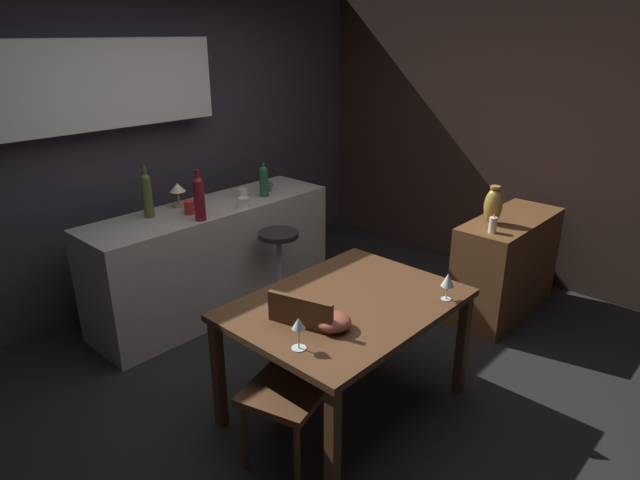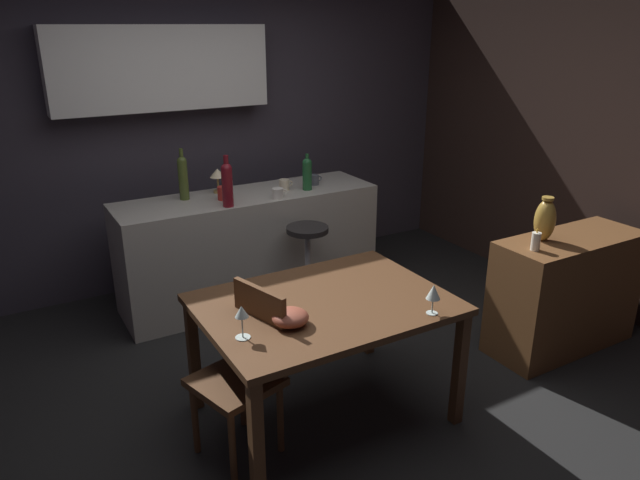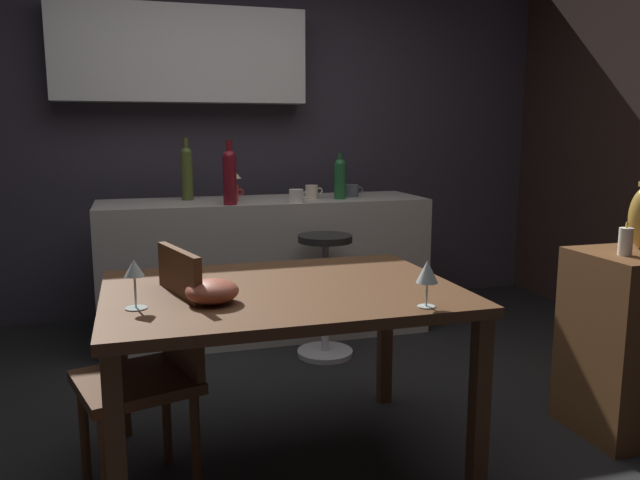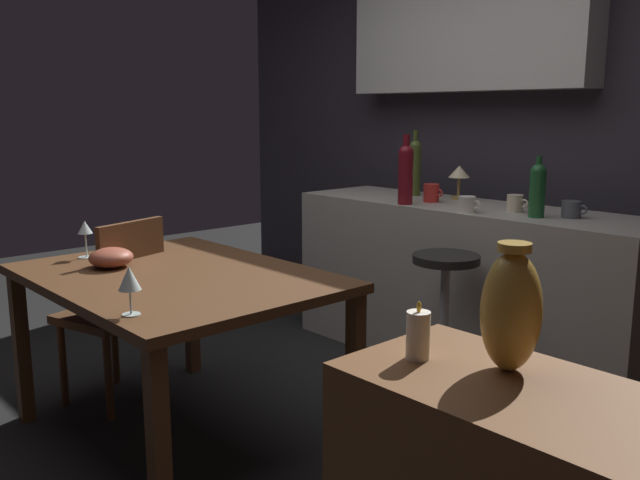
% 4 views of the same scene
% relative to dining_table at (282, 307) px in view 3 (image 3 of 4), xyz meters
% --- Properties ---
extents(ground_plane, '(9.00, 9.00, 0.00)m').
position_rel_dining_table_xyz_m(ground_plane, '(0.12, 0.28, -0.66)').
color(ground_plane, black).
extents(wall_kitchen_back, '(5.20, 0.33, 2.60)m').
position_rel_dining_table_xyz_m(wall_kitchen_back, '(0.06, 2.36, 0.75)').
color(wall_kitchen_back, '#38333D').
rests_on(wall_kitchen_back, ground_plane).
extents(dining_table, '(1.35, 0.99, 0.74)m').
position_rel_dining_table_xyz_m(dining_table, '(0.00, 0.00, 0.00)').
color(dining_table, '#56351E').
rests_on(dining_table, ground_plane).
extents(kitchen_counter, '(2.10, 0.60, 0.90)m').
position_rel_dining_table_xyz_m(kitchen_counter, '(0.28, 1.67, -0.21)').
color(kitchen_counter, '#B2ADA3').
rests_on(kitchen_counter, ground_plane).
extents(chair_near_window, '(0.49, 0.49, 0.91)m').
position_rel_dining_table_xyz_m(chair_near_window, '(-0.49, -0.03, -0.17)').
color(chair_near_window, '#56351E').
rests_on(chair_near_window, ground_plane).
extents(bar_stool, '(0.34, 0.34, 0.74)m').
position_rel_dining_table_xyz_m(bar_stool, '(0.53, 1.15, -0.27)').
color(bar_stool, '#262323').
rests_on(bar_stool, ground_plane).
extents(wine_glass_left, '(0.08, 0.08, 0.17)m').
position_rel_dining_table_xyz_m(wine_glass_left, '(-0.55, -0.15, 0.21)').
color(wine_glass_left, silver).
rests_on(wine_glass_left, dining_table).
extents(wine_glass_right, '(0.08, 0.08, 0.17)m').
position_rel_dining_table_xyz_m(wine_glass_right, '(0.42, -0.41, 0.20)').
color(wine_glass_right, silver).
rests_on(wine_glass_right, dining_table).
extents(fruit_bowl, '(0.19, 0.19, 0.09)m').
position_rel_dining_table_xyz_m(fruit_bowl, '(-0.29, -0.15, 0.12)').
color(fruit_bowl, '#9E4C38').
rests_on(fruit_bowl, dining_table).
extents(wine_bottle_green, '(0.08, 0.08, 0.30)m').
position_rel_dining_table_xyz_m(wine_bottle_green, '(0.75, 1.55, 0.38)').
color(wine_bottle_green, '#1E592D').
rests_on(wine_bottle_green, kitchen_counter).
extents(wine_bottle_ruby, '(0.08, 0.08, 0.38)m').
position_rel_dining_table_xyz_m(wine_bottle_ruby, '(0.02, 1.44, 0.42)').
color(wine_bottle_ruby, maroon).
rests_on(wine_bottle_ruby, kitchen_counter).
extents(wine_bottle_olive, '(0.07, 0.07, 0.40)m').
position_rel_dining_table_xyz_m(wine_bottle_olive, '(-0.20, 1.78, 0.42)').
color(wine_bottle_olive, '#475623').
rests_on(wine_bottle_olive, kitchen_counter).
extents(cup_red, '(0.12, 0.09, 0.10)m').
position_rel_dining_table_xyz_m(cup_red, '(0.06, 1.62, 0.29)').
color(cup_red, red).
rests_on(cup_red, kitchen_counter).
extents(cup_white, '(0.12, 0.09, 0.08)m').
position_rel_dining_table_xyz_m(cup_white, '(0.43, 1.44, 0.28)').
color(cup_white, white).
rests_on(cup_white, kitchen_counter).
extents(cup_slate, '(0.13, 0.09, 0.08)m').
position_rel_dining_table_xyz_m(cup_slate, '(0.88, 1.67, 0.28)').
color(cup_slate, '#515660').
rests_on(cup_slate, kitchen_counter).
extents(cup_cream, '(0.12, 0.08, 0.09)m').
position_rel_dining_table_xyz_m(cup_cream, '(0.59, 1.64, 0.28)').
color(cup_cream, beige).
rests_on(cup_cream, kitchen_counter).
extents(counter_lamp, '(0.12, 0.12, 0.20)m').
position_rel_dining_table_xyz_m(counter_lamp, '(0.09, 1.83, 0.38)').
color(counter_lamp, '#A58447').
rests_on(counter_lamp, kitchen_counter).
extents(pillar_candle_tall, '(0.06, 0.06, 0.14)m').
position_rel_dining_table_xyz_m(pillar_candle_tall, '(1.45, -0.18, 0.22)').
color(pillar_candle_tall, white).
rests_on(pillar_candle_tall, sideboard_cabinet).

